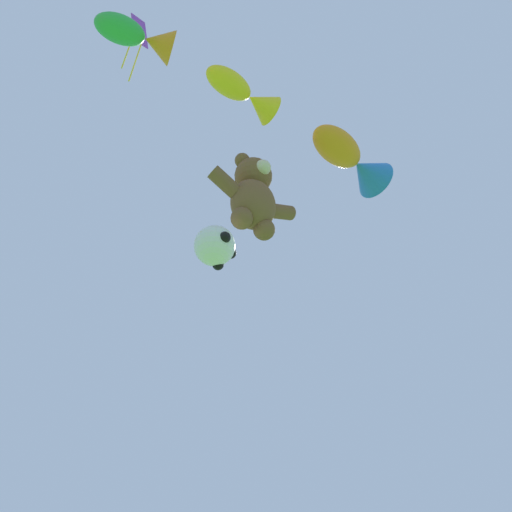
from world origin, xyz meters
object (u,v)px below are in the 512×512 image
(teddy_bear_kite, at_px, (253,195))
(fish_kite_emerald, at_px, (139,37))
(soccer_ball_kite, at_px, (215,246))
(diamond_kite, at_px, (138,37))
(fish_kite_tangerine, at_px, (352,160))
(fish_kite_goldfin, at_px, (245,94))

(teddy_bear_kite, relative_size, fish_kite_emerald, 1.42)
(soccer_ball_kite, bearing_deg, fish_kite_emerald, -154.97)
(soccer_ball_kite, distance_m, fish_kite_emerald, 4.59)
(diamond_kite, bearing_deg, fish_kite_tangerine, -11.74)
(fish_kite_tangerine, xyz_separation_m, fish_kite_goldfin, (-3.09, 0.39, 0.67))
(teddy_bear_kite, relative_size, fish_kite_tangerine, 0.98)
(soccer_ball_kite, distance_m, fish_kite_tangerine, 4.81)
(teddy_bear_kite, bearing_deg, fish_kite_goldfin, -135.03)
(teddy_bear_kite, bearing_deg, soccer_ball_kite, 166.22)
(teddy_bear_kite, distance_m, fish_kite_goldfin, 2.59)
(teddy_bear_kite, bearing_deg, diamond_kite, -178.08)
(fish_kite_tangerine, bearing_deg, fish_kite_emerald, 178.41)
(fish_kite_tangerine, distance_m, diamond_kite, 6.12)
(fish_kite_tangerine, distance_m, fish_kite_goldfin, 3.19)
(fish_kite_goldfin, bearing_deg, soccer_ball_kite, 84.36)
(fish_kite_emerald, bearing_deg, soccer_ball_kite, 25.03)
(soccer_ball_kite, bearing_deg, teddy_bear_kite, -13.78)
(fish_kite_emerald, bearing_deg, teddy_bear_kite, 17.26)
(fish_kite_goldfin, xyz_separation_m, diamond_kite, (-2.64, 0.80, 1.09))
(soccer_ball_kite, distance_m, fish_kite_goldfin, 4.28)
(fish_kite_goldfin, height_order, fish_kite_emerald, fish_kite_goldfin)
(teddy_bear_kite, height_order, diamond_kite, diamond_kite)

